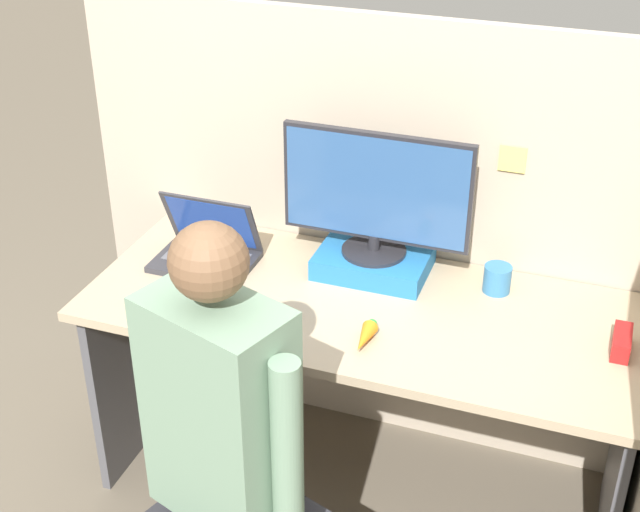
{
  "coord_description": "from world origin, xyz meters",
  "views": [
    {
      "loc": [
        0.64,
        -1.82,
        2.22
      ],
      "look_at": [
        -0.07,
        0.18,
        1.0
      ],
      "focal_mm": 50.0,
      "sensor_mm": 36.0,
      "label": 1
    }
  ],
  "objects_px": {
    "office_chair": "(232,493)",
    "person": "(219,455)",
    "coffee_mug": "(497,279)",
    "laptop": "(207,249)",
    "stapler": "(622,342)",
    "carrot_toy": "(364,338)",
    "paper_box": "(373,261)",
    "monitor": "(376,193)"
  },
  "relations": [
    {
      "from": "laptop",
      "to": "carrot_toy",
      "type": "height_order",
      "value": "laptop"
    },
    {
      "from": "office_chair",
      "to": "coffee_mug",
      "type": "relative_size",
      "value": 11.61
    },
    {
      "from": "person",
      "to": "office_chair",
      "type": "bearing_deg",
      "value": 108.97
    },
    {
      "from": "carrot_toy",
      "to": "office_chair",
      "type": "xyz_separation_m",
      "value": [
        -0.22,
        -0.44,
        -0.26
      ]
    },
    {
      "from": "monitor",
      "to": "coffee_mug",
      "type": "xyz_separation_m",
      "value": [
        0.39,
        0.01,
        -0.23
      ]
    },
    {
      "from": "paper_box",
      "to": "stapler",
      "type": "bearing_deg",
      "value": -13.42
    },
    {
      "from": "paper_box",
      "to": "person",
      "type": "height_order",
      "value": "person"
    },
    {
      "from": "stapler",
      "to": "laptop",
      "type": "bearing_deg",
      "value": 177.44
    },
    {
      "from": "monitor",
      "to": "person",
      "type": "relative_size",
      "value": 0.44
    },
    {
      "from": "paper_box",
      "to": "laptop",
      "type": "bearing_deg",
      "value": -166.5
    },
    {
      "from": "carrot_toy",
      "to": "person",
      "type": "height_order",
      "value": "person"
    },
    {
      "from": "office_chair",
      "to": "person",
      "type": "distance_m",
      "value": 0.31
    },
    {
      "from": "office_chair",
      "to": "person",
      "type": "bearing_deg",
      "value": -71.03
    },
    {
      "from": "stapler",
      "to": "person",
      "type": "bearing_deg",
      "value": -136.92
    },
    {
      "from": "paper_box",
      "to": "carrot_toy",
      "type": "xyz_separation_m",
      "value": [
        0.09,
        -0.4,
        -0.01
      ]
    },
    {
      "from": "monitor",
      "to": "laptop",
      "type": "height_order",
      "value": "monitor"
    },
    {
      "from": "carrot_toy",
      "to": "coffee_mug",
      "type": "relative_size",
      "value": 1.68
    },
    {
      "from": "coffee_mug",
      "to": "carrot_toy",
      "type": "bearing_deg",
      "value": -125.95
    },
    {
      "from": "coffee_mug",
      "to": "person",
      "type": "bearing_deg",
      "value": -115.33
    },
    {
      "from": "monitor",
      "to": "coffee_mug",
      "type": "distance_m",
      "value": 0.46
    },
    {
      "from": "stapler",
      "to": "person",
      "type": "height_order",
      "value": "person"
    },
    {
      "from": "carrot_toy",
      "to": "person",
      "type": "xyz_separation_m",
      "value": [
        -0.17,
        -0.58,
        0.01
      ]
    },
    {
      "from": "person",
      "to": "stapler",
      "type": "bearing_deg",
      "value": 43.08
    },
    {
      "from": "carrot_toy",
      "to": "person",
      "type": "bearing_deg",
      "value": -106.44
    },
    {
      "from": "monitor",
      "to": "carrot_toy",
      "type": "distance_m",
      "value": 0.48
    },
    {
      "from": "paper_box",
      "to": "carrot_toy",
      "type": "bearing_deg",
      "value": -76.71
    },
    {
      "from": "monitor",
      "to": "person",
      "type": "xyz_separation_m",
      "value": [
        -0.08,
        -0.99,
        -0.24
      ]
    },
    {
      "from": "laptop",
      "to": "carrot_toy",
      "type": "relative_size",
      "value": 2.2
    },
    {
      "from": "coffee_mug",
      "to": "laptop",
      "type": "bearing_deg",
      "value": -171.4
    },
    {
      "from": "monitor",
      "to": "coffee_mug",
      "type": "bearing_deg",
      "value": 1.42
    },
    {
      "from": "coffee_mug",
      "to": "paper_box",
      "type": "bearing_deg",
      "value": -178.17
    },
    {
      "from": "laptop",
      "to": "person",
      "type": "height_order",
      "value": "person"
    },
    {
      "from": "monitor",
      "to": "person",
      "type": "height_order",
      "value": "person"
    },
    {
      "from": "carrot_toy",
      "to": "stapler",
      "type": "bearing_deg",
      "value": 17.5
    },
    {
      "from": "carrot_toy",
      "to": "monitor",
      "type": "bearing_deg",
      "value": 103.2
    },
    {
      "from": "stapler",
      "to": "coffee_mug",
      "type": "bearing_deg",
      "value": 152.66
    },
    {
      "from": "laptop",
      "to": "coffee_mug",
      "type": "xyz_separation_m",
      "value": [
        0.92,
        0.14,
        -0.0
      ]
    },
    {
      "from": "stapler",
      "to": "office_chair",
      "type": "height_order",
      "value": "office_chair"
    },
    {
      "from": "laptop",
      "to": "stapler",
      "type": "bearing_deg",
      "value": -2.56
    },
    {
      "from": "monitor",
      "to": "office_chair",
      "type": "xyz_separation_m",
      "value": [
        -0.13,
        -0.84,
        -0.51
      ]
    },
    {
      "from": "laptop",
      "to": "coffee_mug",
      "type": "distance_m",
      "value": 0.93
    },
    {
      "from": "office_chair",
      "to": "stapler",
      "type": "bearing_deg",
      "value": 36.05
    }
  ]
}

